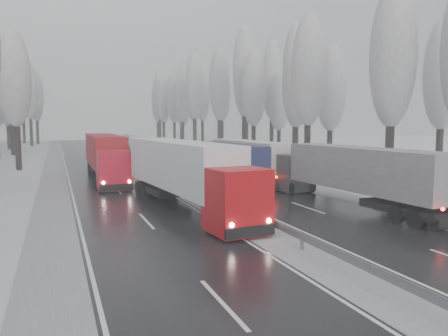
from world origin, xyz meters
TOP-DOWN VIEW (x-y plane):
  - ground at (0.00, 0.00)m, footprint 260.00×260.00m
  - carriageway_right at (5.25, 30.00)m, footprint 7.50×200.00m
  - carriageway_left at (-5.25, 30.00)m, footprint 7.50×200.00m
  - median_slush at (0.00, 30.00)m, footprint 3.00×200.00m
  - shoulder_right at (10.20, 30.00)m, footprint 2.40×200.00m
  - shoulder_left at (-10.20, 30.00)m, footprint 2.40×200.00m
  - median_guardrail at (0.00, 29.99)m, footprint 0.12×200.00m
  - tree_16 at (15.04, 15.67)m, footprint 3.60×3.60m
  - tree_17 at (24.68, 19.67)m, footprint 3.60×3.60m
  - tree_18 at (14.51, 27.03)m, footprint 3.60×3.60m
  - tree_19 at (20.02, 31.03)m, footprint 3.60×3.60m
  - tree_20 at (17.90, 35.17)m, footprint 3.60×3.60m
  - tree_21 at (20.12, 39.17)m, footprint 3.60×3.60m
  - tree_22 at (17.02, 45.60)m, footprint 3.60×3.60m
  - tree_23 at (23.31, 49.60)m, footprint 3.60×3.60m
  - tree_24 at (17.90, 51.02)m, footprint 3.60×3.60m
  - tree_25 at (24.81, 55.02)m, footprint 3.60×3.60m
  - tree_26 at (17.56, 61.27)m, footprint 3.60×3.60m
  - tree_27 at (24.72, 65.27)m, footprint 3.60×3.60m
  - tree_28 at (16.34, 71.95)m, footprint 3.60×3.60m
  - tree_29 at (23.71, 75.95)m, footprint 3.60×3.60m
  - tree_30 at (16.56, 81.70)m, footprint 3.60×3.60m
  - tree_31 at (22.48, 85.70)m, footprint 3.60×3.60m
  - tree_32 at (16.63, 89.21)m, footprint 3.60×3.60m
  - tree_33 at (19.77, 93.21)m, footprint 3.60×3.60m
  - tree_34 at (15.73, 96.32)m, footprint 3.60×3.60m
  - tree_35 at (24.94, 100.32)m, footprint 3.60×3.60m
  - tree_36 at (17.04, 106.16)m, footprint 3.60×3.60m
  - tree_37 at (24.02, 110.16)m, footprint 3.60×3.60m
  - tree_38 at (18.73, 116.73)m, footprint 3.60×3.60m
  - tree_39 at (21.55, 120.73)m, footprint 3.60×3.60m
  - tree_62 at (-13.94, 43.73)m, footprint 3.60×3.60m
  - tree_68 at (-16.58, 69.11)m, footprint 3.60×3.60m
  - tree_70 at (-16.33, 79.19)m, footprint 3.60×3.60m
  - tree_72 at (-18.93, 88.54)m, footprint 3.60×3.60m
  - tree_74 at (-15.07, 99.33)m, footprint 3.60×3.60m
  - tree_76 at (-14.05, 108.72)m, footprint 3.60×3.60m
  - tree_77 at (-19.66, 112.72)m, footprint 3.60×3.60m
  - tree_78 at (-17.56, 115.31)m, footprint 3.60×3.60m
  - tree_79 at (-20.33, 119.31)m, footprint 3.60×3.60m
  - truck_grey_tarp at (8.21, 11.54)m, footprint 3.47×15.57m
  - truck_blue_box at (4.05, 24.32)m, footprint 2.65×14.42m
  - truck_cream_box at (6.90, 25.94)m, footprint 2.82×15.01m
  - box_truck_distant at (5.22, 82.33)m, footprint 3.27×8.17m
  - truck_red_white at (-2.31, 14.12)m, footprint 4.30×17.04m
  - truck_red_red at (-5.47, 30.56)m, footprint 2.78×16.85m

SIDE VIEW (x-z plane):
  - ground at x=0.00m, z-range 0.00..0.00m
  - carriageway_right at x=5.25m, z-range 0.00..0.03m
  - carriageway_left at x=-5.25m, z-range 0.00..0.03m
  - median_slush at x=0.00m, z-range 0.00..0.04m
  - shoulder_right at x=10.20m, z-range 0.00..0.04m
  - shoulder_left at x=-10.20m, z-range 0.00..0.04m
  - median_guardrail at x=0.00m, z-range 0.22..0.98m
  - box_truck_distant at x=5.22m, z-range 0.03..3.00m
  - truck_blue_box at x=4.05m, z-range 0.31..3.99m
  - truck_cream_box at x=6.90m, z-range 0.32..4.15m
  - truck_grey_tarp at x=8.21m, z-range 0.33..4.30m
  - truck_red_red at x=-5.47m, z-range 0.36..4.67m
  - truck_red_white at x=-2.31m, z-range 0.36..4.70m
  - tree_23 at x=23.31m, z-range 1.99..15.54m
  - tree_77 at x=-19.66m, z-range 2.10..16.42m
  - tree_33 at x=19.77m, z-range 2.10..16.42m
  - tree_19 at x=20.02m, z-range 2.13..16.70m
  - tree_72 at x=-18.93m, z-range 2.21..17.31m
  - tree_17 at x=24.68m, z-range 2.27..17.80m
  - tree_20 at x=17.90m, z-range 2.29..18.00m
  - tree_22 at x=17.02m, z-range 2.31..18.17m
  - tree_62 at x=-13.94m, z-range 2.34..18.38m
  - tree_39 at x=21.55m, z-range 2.36..18.54m
  - tree_37 at x=24.02m, z-range 2.38..18.75m
  - tree_16 at x=15.04m, z-range 2.40..18.93m
  - tree_18 at x=14.51m, z-range 2.41..18.99m
  - tree_68 at x=-16.58m, z-range 2.42..19.07m
  - tree_79 at x=-20.33m, z-range 2.48..19.54m
  - tree_70 at x=-16.33m, z-range 2.48..19.57m
  - tree_32 at x=16.63m, z-range 2.51..19.85m
  - tree_27 at x=24.72m, z-range 2.55..20.17m
  - tree_34 at x=15.73m, z-range 2.55..20.19m
  - tree_30 at x=16.56m, z-range 2.59..20.45m
  - tree_38 at x=18.73m, z-range 2.60..20.58m
  - tree_29 at x=23.71m, z-range 2.62..20.73m
  - tree_35 at x=24.94m, z-range 2.64..20.89m
  - tree_76 at x=-14.05m, z-range 2.68..21.23m
  - tree_31 at x=22.48m, z-range 2.68..21.26m
  - tree_21 at x=20.12m, z-range 2.69..21.31m
  - tree_26 at x=17.56m, z-range 2.71..21.49m
  - tree_25 at x=24.81m, z-range 2.80..22.24m
  - tree_78 at x=-17.56m, z-range 2.81..22.37m
  - tree_28 at x=16.34m, z-range 2.82..22.45m
  - tree_74 at x=-15.07m, z-range 2.83..22.52m
  - tree_36 at x=17.04m, z-range 2.91..23.13m
  - tree_24 at x=17.90m, z-range 2.94..23.43m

